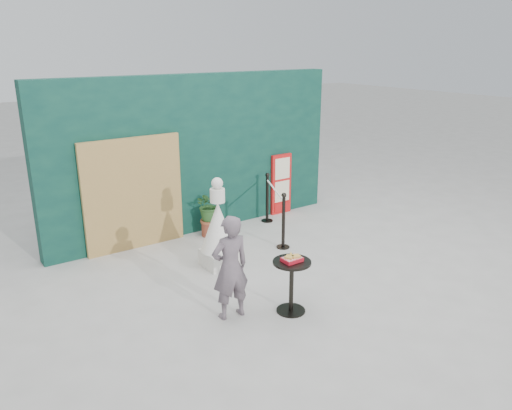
% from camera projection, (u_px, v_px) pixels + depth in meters
% --- Properties ---
extents(ground, '(60.00, 60.00, 0.00)m').
position_uv_depth(ground, '(302.00, 288.00, 7.53)').
color(ground, '#ADAAA5').
rests_on(ground, ground).
extents(back_wall, '(6.00, 0.30, 3.00)m').
position_uv_depth(back_wall, '(197.00, 154.00, 9.52)').
color(back_wall, '#0A2E29').
rests_on(back_wall, ground).
extents(bamboo_fence, '(1.80, 0.08, 2.00)m').
position_uv_depth(bamboo_fence, '(134.00, 194.00, 8.74)').
color(bamboo_fence, tan).
rests_on(bamboo_fence, ground).
extents(woman, '(0.55, 0.38, 1.44)m').
position_uv_depth(woman, '(230.00, 267.00, 6.53)').
color(woman, '#685961').
rests_on(woman, ground).
extents(menu_board, '(0.50, 0.07, 1.30)m').
position_uv_depth(menu_board, '(281.00, 184.00, 10.67)').
color(menu_board, red).
rests_on(menu_board, ground).
extents(statue, '(0.59, 0.59, 1.51)m').
position_uv_depth(statue, '(218.00, 231.00, 8.10)').
color(statue, silver).
rests_on(statue, ground).
extents(cafe_table, '(0.52, 0.52, 0.75)m').
position_uv_depth(cafe_table, '(292.00, 278.00, 6.73)').
color(cafe_table, black).
rests_on(cafe_table, ground).
extents(food_basket, '(0.26, 0.19, 0.11)m').
position_uv_depth(food_basket, '(292.00, 259.00, 6.64)').
color(food_basket, red).
rests_on(food_basket, cafe_table).
extents(planter, '(0.54, 0.47, 0.91)m').
position_uv_depth(planter, '(209.00, 209.00, 9.44)').
color(planter, brown).
rests_on(planter, ground).
extents(stanchion_barrier, '(0.84, 1.54, 1.03)m').
position_uv_depth(stanchion_barrier, '(275.00, 209.00, 9.54)').
color(stanchion_barrier, black).
rests_on(stanchion_barrier, ground).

